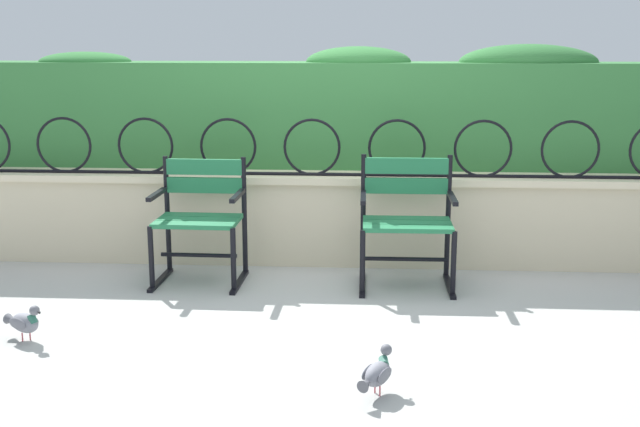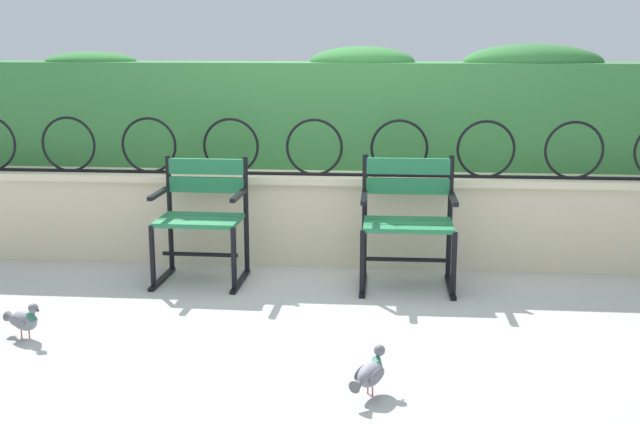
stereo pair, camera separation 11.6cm
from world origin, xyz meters
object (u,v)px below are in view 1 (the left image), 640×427
object	(u,v)px
park_chair_left	(200,216)
pigeon_near_chairs	(377,373)
pigeon_far_side	(25,322)
park_chair_right	(407,217)

from	to	relation	value
park_chair_left	pigeon_near_chairs	bearing A→B (deg)	-55.78
park_chair_left	pigeon_far_side	size ratio (longest dim) A/B	3.13
pigeon_near_chairs	pigeon_far_side	bearing A→B (deg)	163.69
pigeon_near_chairs	pigeon_far_side	xyz separation A→B (m)	(-1.96, 0.57, 0.00)
park_chair_right	park_chair_left	bearing A→B (deg)	179.72
park_chair_left	pigeon_near_chairs	xyz separation A→B (m)	(1.22, -1.79, -0.35)
park_chair_left	pigeon_far_side	distance (m)	1.47
park_chair_right	pigeon_far_side	bearing A→B (deg)	-150.76
park_chair_left	park_chair_right	xyz separation A→B (m)	(1.42, -0.01, 0.01)
park_chair_right	pigeon_near_chairs	size ratio (longest dim) A/B	3.19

